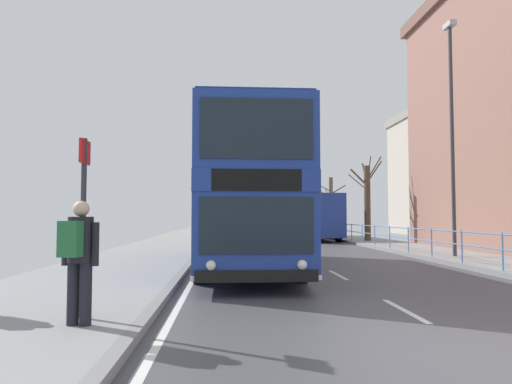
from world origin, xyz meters
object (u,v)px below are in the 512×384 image
at_px(background_bus_far_lane, 310,216).
at_px(bare_tree_far_00, 331,204).
at_px(street_lamp_far_side, 452,121).
at_px(bare_tree_far_01, 367,200).
at_px(double_decker_bus_main, 245,197).
at_px(bus_stop_sign_near, 83,207).
at_px(pedestrian_with_backpack, 79,252).
at_px(background_building_00, 476,167).

xyz_separation_m(background_bus_far_lane, bare_tree_far_00, (3.64, 9.28, 1.09)).
distance_m(street_lamp_far_side, bare_tree_far_01, 11.33).
relative_size(double_decker_bus_main, bare_tree_far_00, 2.13).
xyz_separation_m(background_bus_far_lane, bare_tree_far_01, (2.81, -4.28, 1.00)).
distance_m(bus_stop_sign_near, bare_tree_far_01, 23.44).
xyz_separation_m(pedestrian_with_backpack, bare_tree_far_00, (11.47, 34.88, 1.63)).
bearing_deg(street_lamp_far_side, pedestrian_with_backpack, -135.70).
height_order(background_bus_far_lane, street_lamp_far_side, street_lamp_far_side).
distance_m(bus_stop_sign_near, bare_tree_far_00, 36.28).
relative_size(pedestrian_with_backpack, bus_stop_sign_near, 0.64).
distance_m(pedestrian_with_backpack, bus_stop_sign_near, 0.82).
xyz_separation_m(street_lamp_far_side, bare_tree_far_00, (0.93, 24.59, -2.48)).
xyz_separation_m(bus_stop_sign_near, background_building_00, (21.96, 28.29, 3.78)).
bearing_deg(bare_tree_far_00, pedestrian_with_backpack, -108.21).
height_order(bus_stop_sign_near, bare_tree_far_01, bare_tree_far_01).
bearing_deg(bare_tree_far_01, background_building_00, 33.72).
bearing_deg(pedestrian_with_backpack, background_building_00, 52.81).
bearing_deg(pedestrian_with_backpack, bare_tree_far_01, 63.47).
height_order(background_bus_far_lane, background_building_00, background_building_00).
bearing_deg(bare_tree_far_00, street_lamp_far_side, -92.17).
relative_size(background_bus_far_lane, bare_tree_far_01, 1.84).
height_order(bus_stop_sign_near, background_building_00, background_building_00).
distance_m(double_decker_bus_main, pedestrian_with_backpack, 8.43).
distance_m(double_decker_bus_main, street_lamp_far_side, 8.81).
height_order(background_bus_far_lane, bus_stop_sign_near, background_bus_far_lane).
relative_size(street_lamp_far_side, bare_tree_far_01, 1.68).
bearing_deg(background_bus_far_lane, bus_stop_sign_near, -107.57).
height_order(bare_tree_far_00, background_building_00, background_building_00).
bearing_deg(bare_tree_far_01, pedestrian_with_backpack, -116.53).
relative_size(background_bus_far_lane, bus_stop_sign_near, 3.68).
relative_size(pedestrian_with_backpack, street_lamp_far_side, 0.19).
xyz_separation_m(double_decker_bus_main, bare_tree_far_00, (8.88, 26.93, 0.52)).
bearing_deg(double_decker_bus_main, bus_stop_sign_near, -109.95).
distance_m(bare_tree_far_00, background_building_00, 12.34).
xyz_separation_m(double_decker_bus_main, background_building_00, (19.26, 20.86, 3.30)).
bearing_deg(bare_tree_far_01, bare_tree_far_00, 86.49).
xyz_separation_m(pedestrian_with_backpack, bare_tree_far_01, (10.64, 21.32, 1.53)).
distance_m(background_bus_far_lane, street_lamp_far_side, 15.95).
bearing_deg(double_decker_bus_main, bare_tree_far_01, 58.95).
bearing_deg(street_lamp_far_side, background_bus_far_lane, 100.02).
height_order(double_decker_bus_main, bare_tree_far_01, bare_tree_far_01).
height_order(background_bus_far_lane, pedestrian_with_backpack, background_bus_far_lane).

